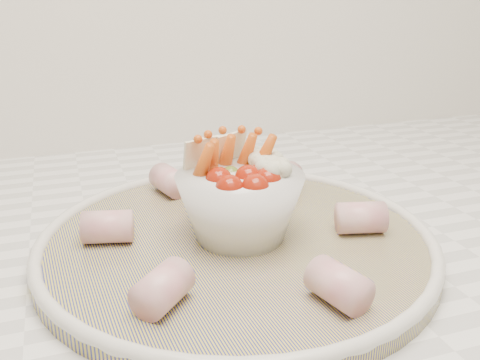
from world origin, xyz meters
name	(u,v)px	position (x,y,z in m)	size (l,w,h in m)	color
serving_platter	(237,241)	(-0.10, 1.38, 0.93)	(0.40, 0.40, 0.02)	navy
veggie_bowl	(241,198)	(-0.09, 1.38, 0.97)	(0.12, 0.12, 0.10)	white
cured_meat_rolls	(237,222)	(-0.10, 1.38, 0.95)	(0.28, 0.31, 0.03)	#C45969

